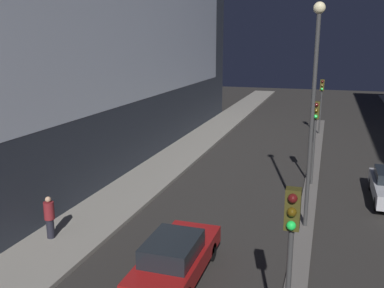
# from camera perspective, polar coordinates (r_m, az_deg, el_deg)

# --- Properties ---
(median_strip) EXTENTS (0.70, 36.13, 0.13)m
(median_strip) POSITION_cam_1_polar(r_m,az_deg,el_deg) (25.29, 15.77, -4.09)
(median_strip) COLOR #66605B
(median_strip) RESTS_ON ground
(traffic_light_near) EXTENTS (0.32, 0.42, 4.41)m
(traffic_light_near) POSITION_cam_1_polar(r_m,az_deg,el_deg) (9.57, 13.03, -12.48)
(traffic_light_near) COLOR #383838
(traffic_light_near) RESTS_ON median_strip
(traffic_light_mid) EXTENTS (0.32, 0.42, 4.41)m
(traffic_light_mid) POSITION_cam_1_polar(r_m,az_deg,el_deg) (22.82, 16.11, 2.57)
(traffic_light_mid) COLOR #383838
(traffic_light_mid) RESTS_ON median_strip
(traffic_light_far) EXTENTS (0.32, 0.42, 4.41)m
(traffic_light_far) POSITION_cam_1_polar(r_m,az_deg,el_deg) (36.04, 16.89, 6.38)
(traffic_light_far) COLOR #383838
(traffic_light_far) RESTS_ON median_strip
(street_lamp) EXTENTS (0.44, 0.44, 8.78)m
(street_lamp) POSITION_cam_1_polar(r_m,az_deg,el_deg) (17.06, 15.93, 6.57)
(street_lamp) COLOR #383838
(street_lamp) RESTS_ON median_strip
(car_left_lane) EXTENTS (1.79, 4.72, 1.51)m
(car_left_lane) POSITION_cam_1_polar(r_m,az_deg,el_deg) (14.18, -2.25, -14.88)
(car_left_lane) COLOR maroon
(car_left_lane) RESTS_ON ground
(pedestrian_on_left_sidewalk) EXTENTS (0.39, 0.39, 1.67)m
(pedestrian_on_left_sidewalk) POSITION_cam_1_polar(r_m,az_deg,el_deg) (17.31, -18.47, -9.15)
(pedestrian_on_left_sidewalk) COLOR black
(pedestrian_on_left_sidewalk) RESTS_ON sidewalk_left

